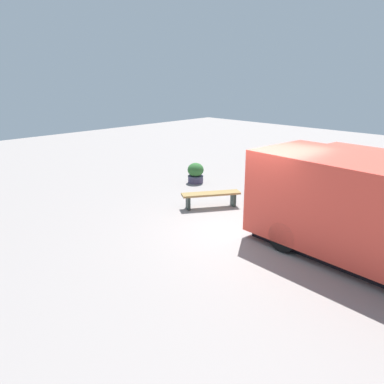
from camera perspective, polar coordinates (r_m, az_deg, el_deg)
The scene contains 4 objects.
ground_plane at distance 10.18m, azimuth 9.57°, elevation -6.17°, with size 40.00×40.00×0.00m, color gray.
food_truck at distance 9.22m, azimuth 23.92°, elevation -2.83°, with size 5.40×3.14×2.25m.
planter_flowering_near at distance 14.65m, azimuth 0.54°, elevation 2.87°, with size 0.61×0.61×0.76m.
plaza_bench at distance 11.91m, azimuth 2.83°, elevation -0.62°, with size 1.31×1.75×0.47m.
Camera 1 is at (5.30, -7.74, 3.98)m, focal length 35.99 mm.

